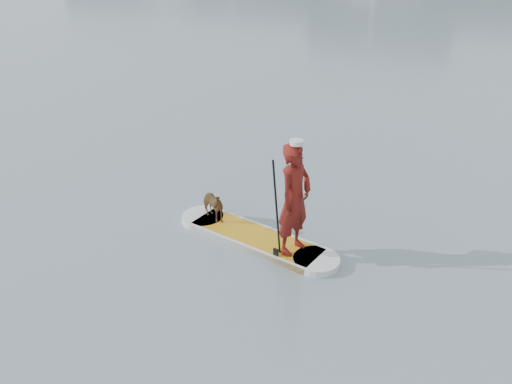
% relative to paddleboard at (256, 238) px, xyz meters
% --- Properties ---
extents(paddleboard, '(3.23, 1.40, 0.12)m').
position_rel_paddleboard_xyz_m(paddleboard, '(0.00, 0.00, 0.00)').
color(paddleboard, orange).
rests_on(paddleboard, ground).
extents(paddler, '(0.66, 0.82, 1.96)m').
position_rel_paddleboard_xyz_m(paddler, '(0.76, -0.19, 1.04)').
color(paddler, maroon).
rests_on(paddler, paddleboard).
extents(white_cap, '(0.22, 0.22, 0.07)m').
position_rel_paddleboard_xyz_m(white_cap, '(0.76, -0.19, 2.05)').
color(white_cap, silver).
rests_on(white_cap, paddler).
extents(dog, '(0.78, 0.64, 0.60)m').
position_rel_paddleboard_xyz_m(dog, '(-0.99, 0.25, 0.36)').
color(dog, brown).
rests_on(dog, paddleboard).
extents(paddle, '(0.10, 0.30, 2.00)m').
position_rel_paddleboard_xyz_m(paddle, '(0.55, -0.48, 0.74)').
color(paddle, black).
rests_on(paddle, ground).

